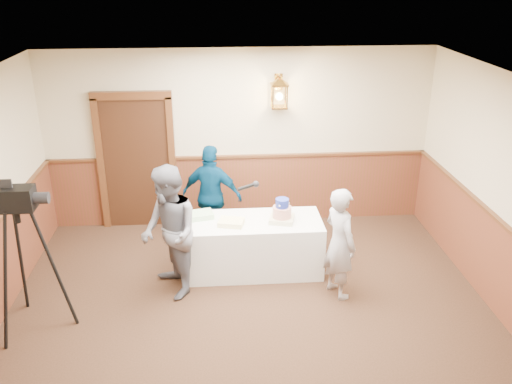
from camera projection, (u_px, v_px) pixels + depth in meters
ground at (256, 361)px, 5.80m from camera, size 7.00×7.00×0.00m
room_shell at (248, 215)px, 5.62m from camera, size 6.02×7.02×2.81m
display_table at (255, 245)px, 7.41m from camera, size 1.80×0.80×0.75m
tiered_cake at (282, 212)px, 7.20m from camera, size 0.38×0.38×0.32m
sheet_cake_yellow at (231, 222)px, 7.13m from camera, size 0.37×0.32×0.07m
sheet_cake_green at (201, 215)px, 7.33m from camera, size 0.36×0.31×0.07m
interviewer at (169, 233)px, 6.69m from camera, size 1.59×1.02×1.72m
baker at (340, 243)px, 6.71m from camera, size 0.54×0.63×1.46m
assistant_p at (212, 196)px, 7.97m from camera, size 0.98×0.65×1.55m
tv_camera_rig at (27, 267)px, 6.07m from camera, size 0.69×0.64×1.76m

